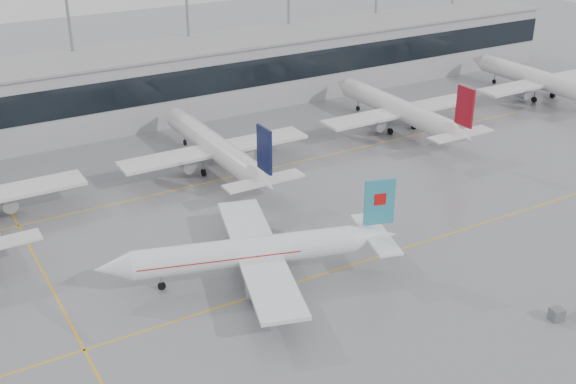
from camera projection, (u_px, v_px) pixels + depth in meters
ground at (340, 269)px, 83.72m from camera, size 320.00×320.00×0.00m
taxi_line_main at (340, 269)px, 83.72m from camera, size 120.00×0.25×0.01m
taxi_line_north at (227, 178)px, 107.15m from camera, size 120.00×0.25×0.01m
taxi_line_cross at (47, 279)px, 81.68m from camera, size 0.25×60.00×0.01m
terminal at (147, 85)px, 129.59m from camera, size 180.00×15.00×12.00m
terminal_glass at (162, 88)px, 123.06m from camera, size 180.00×0.20×5.00m
terminal_roof at (144, 51)px, 126.96m from camera, size 182.00×16.00×0.40m
light_masts at (132, 38)px, 131.17m from camera, size 156.40×1.00×22.60m
air_canada_jet at (257, 252)px, 80.63m from camera, size 33.94×27.23×10.64m
parked_jet_c at (215, 147)px, 108.45m from camera, size 29.64×36.96×11.72m
parked_jet_d at (399, 109)px, 124.50m from camera, size 29.64×36.96×11.72m
parked_jet_e at (541, 80)px, 140.54m from camera, size 29.64×36.96×11.72m
gse_unit at (557, 314)px, 74.28m from camera, size 1.51×1.43×1.31m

